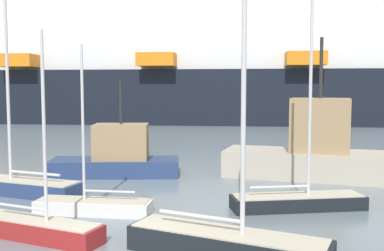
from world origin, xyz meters
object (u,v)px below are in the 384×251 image
Objects in this scene: sailboat_3 at (227,238)px; fishing_boat_0 at (313,151)px; sailboat_4 at (298,198)px; fishing_boat_1 at (118,157)px; cruise_ship at (168,65)px; sailboat_7 at (93,204)px; sailboat_1 at (19,182)px; sailboat_2 at (38,227)px.

sailboat_3 is 11.72m from fishing_boat_0.
sailboat_3 reaches higher than sailboat_4.
fishing_boat_1 is 39.47m from cruise_ship.
sailboat_7 is 0.05× the size of cruise_ship.
sailboat_1 is at bearing -29.60° from sailboat_7.
fishing_boat_1 is at bearing -166.19° from fishing_boat_0.
sailboat_7 is at bearing 91.97° from sailboat_2.
sailboat_1 is at bearing 160.65° from sailboat_4.
sailboat_3 reaches higher than sailboat_1.
fishing_boat_1 is (-9.80, -0.84, -0.37)m from fishing_boat_0.
cruise_ship is at bearing 120.55° from fishing_boat_0.
sailboat_4 is 7.41m from sailboat_7.
fishing_boat_0 is (9.14, 10.47, 0.97)m from sailboat_2.
sailboat_4 reaches higher than fishing_boat_1.
cruise_ship reaches higher than sailboat_4.
sailboat_7 is at bearing 176.91° from sailboat_4.
sailboat_3 is at bearing -130.07° from sailboat_4.
sailboat_4 reaches higher than sailboat_7.
sailboat_4 is 0.99× the size of fishing_boat_0.
fishing_boat_0 is (1.27, 6.06, 0.91)m from sailboat_4.
sailboat_1 is 0.08× the size of cruise_ship.
fishing_boat_1 is at bearing -79.39° from sailboat_7.
fishing_boat_0 is at bearing 89.60° from sailboat_3.
sailboat_1 is at bearing 164.87° from sailboat_3.
fishing_boat_1 is 0.06× the size of cruise_ship.
sailboat_2 is at bearing -85.23° from cruise_ship.
sailboat_2 is (3.48, -5.08, -0.15)m from sailboat_1.
fishing_boat_0 is at bearing 64.03° from sailboat_2.
cruise_ship is at bearing 120.40° from sailboat_3.
cruise_ship is (-14.97, 37.71, 6.33)m from fishing_boat_0.
cruise_ship reaches higher than sailboat_2.
sailboat_3 is 1.59× the size of fishing_boat_1.
cruise_ship reaches higher than fishing_boat_1.
sailboat_1 is 1.72× the size of sailboat_2.
fishing_boat_0 is 41.06m from cruise_ship.
sailboat_3 is (9.08, -5.75, 0.02)m from sailboat_1.
sailboat_7 reaches higher than fishing_boat_1.
sailboat_2 is at bearing -122.20° from fishing_boat_0.
sailboat_7 is 0.88× the size of fishing_boat_1.
sailboat_2 is 9.02m from sailboat_4.
sailboat_1 is 43.75m from cruise_ship.
sailboat_2 is 2.83m from sailboat_7.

